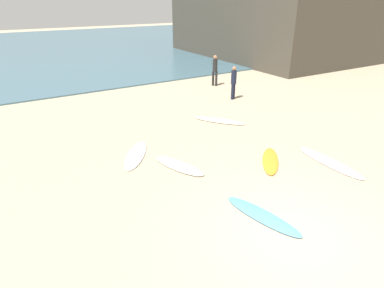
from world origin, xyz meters
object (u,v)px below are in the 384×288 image
at_px(surfboard_0, 179,166).
at_px(surfboard_5, 219,120).
at_px(surfboard_4, 270,161).
at_px(beachgoer_far, 234,81).
at_px(beachgoer_near, 215,69).
at_px(surfboard_1, 262,216).
at_px(surfboard_2, 330,162).
at_px(surfboard_3, 136,155).

height_order(surfboard_0, surfboard_5, surfboard_0).
height_order(surfboard_4, beachgoer_far, beachgoer_far).
bearing_deg(beachgoer_near, surfboard_1, -71.92).
bearing_deg(surfboard_2, surfboard_3, -32.37).
relative_size(surfboard_0, surfboard_1, 0.90).
xyz_separation_m(surfboard_3, surfboard_4, (3.57, -2.77, 0.01)).
bearing_deg(surfboard_1, beachgoer_near, 49.01).
bearing_deg(surfboard_5, beachgoer_far, 7.22).
xyz_separation_m(surfboard_4, beachgoer_near, (4.38, 9.19, 0.99)).
xyz_separation_m(surfboard_2, surfboard_4, (-1.56, 1.10, 0.01)).
relative_size(surfboard_4, beachgoer_far, 1.16).
bearing_deg(beachgoer_far, surfboard_3, -2.71).
xyz_separation_m(surfboard_0, surfboard_5, (3.59, 2.69, -0.00)).
bearing_deg(beachgoer_far, surfboard_0, 9.52).
xyz_separation_m(surfboard_1, surfboard_2, (3.86, 0.94, -0.01)).
bearing_deg(surfboard_4, surfboard_3, 6.01).
distance_m(surfboard_1, surfboard_5, 6.80).
distance_m(surfboard_0, surfboard_1, 3.36).
height_order(surfboard_0, surfboard_4, surfboard_0).
bearing_deg(surfboard_1, surfboard_5, 52.04).
height_order(surfboard_3, surfboard_4, surfboard_4).
relative_size(surfboard_1, beachgoer_far, 1.27).
bearing_deg(beachgoer_near, surfboard_3, -92.27).
height_order(surfboard_1, surfboard_2, surfboard_1).
distance_m(surfboard_2, beachgoer_near, 10.72).
bearing_deg(beachgoer_near, surfboard_0, -83.15).
relative_size(surfboard_0, surfboard_2, 0.76).
bearing_deg(surfboard_4, beachgoer_far, -75.20).
xyz_separation_m(surfboard_1, beachgoer_far, (5.82, 8.39, 0.92)).
distance_m(surfboard_2, beachgoer_far, 7.76).
xyz_separation_m(surfboard_3, beachgoer_near, (7.95, 6.42, 0.99)).
bearing_deg(surfboard_2, surfboard_1, 18.40).
xyz_separation_m(surfboard_1, surfboard_5, (3.16, 6.02, 0.00)).
bearing_deg(surfboard_3, surfboard_2, -1.91).
bearing_deg(surfboard_5, surfboard_2, -116.76).
xyz_separation_m(surfboard_1, surfboard_3, (-1.28, 4.81, -0.01)).
xyz_separation_m(surfboard_0, surfboard_3, (-0.85, 1.48, -0.01)).
distance_m(surfboard_3, beachgoer_far, 8.00).
height_order(surfboard_4, beachgoer_near, beachgoer_near).
distance_m(surfboard_2, surfboard_5, 5.12).
xyz_separation_m(surfboard_0, surfboard_1, (0.43, -3.33, -0.01)).
bearing_deg(surfboard_0, surfboard_2, 133.05).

